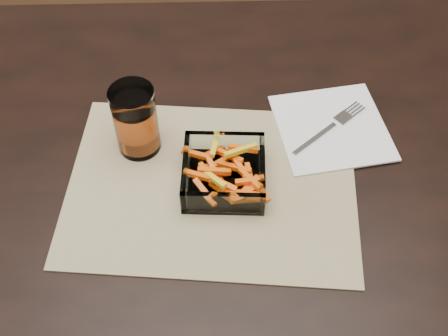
% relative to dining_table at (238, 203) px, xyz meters
% --- Properties ---
extents(dining_table, '(1.60, 0.90, 0.75)m').
position_rel_dining_table_xyz_m(dining_table, '(0.00, 0.00, 0.00)').
color(dining_table, black).
rests_on(dining_table, ground).
extents(placemat, '(0.48, 0.37, 0.00)m').
position_rel_dining_table_xyz_m(placemat, '(-0.04, -0.03, 0.09)').
color(placemat, tan).
rests_on(placemat, dining_table).
extents(glass_bowl, '(0.13, 0.13, 0.05)m').
position_rel_dining_table_xyz_m(glass_bowl, '(-0.02, -0.02, 0.11)').
color(glass_bowl, white).
rests_on(glass_bowl, placemat).
extents(tumbler, '(0.07, 0.07, 0.12)m').
position_rel_dining_table_xyz_m(tumbler, '(-0.16, 0.06, 0.15)').
color(tumbler, white).
rests_on(tumbler, placemat).
extents(napkin, '(0.21, 0.21, 0.00)m').
position_rel_dining_table_xyz_m(napkin, '(0.16, 0.09, 0.09)').
color(napkin, white).
rests_on(napkin, placemat).
extents(fork, '(0.14, 0.12, 0.00)m').
position_rel_dining_table_xyz_m(fork, '(0.16, 0.09, 0.10)').
color(fork, silver).
rests_on(fork, napkin).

